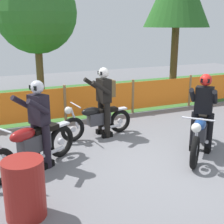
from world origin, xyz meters
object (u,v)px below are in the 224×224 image
Objects in this scene: motorcycle_third at (97,120)px; rider_third at (104,98)px; rider_trailing at (39,121)px; motorcycle_trailing at (32,146)px; oil_drum at (25,189)px; rider_lead at (203,110)px; motorcycle_lead at (200,133)px.

rider_third reaches higher than motorcycle_third.
rider_trailing reaches higher than motorcycle_third.
motorcycle_third is at bearing -176.26° from motorcycle_trailing.
rider_trailing reaches higher than motorcycle_trailing.
oil_drum is (-2.27, -2.63, -0.51)m from rider_third.
oil_drum is at bearing -30.61° from rider_lead.
motorcycle_lead is at bearing 138.57° from motorcycle_trailing.
motorcycle_third is at bearing -175.91° from rider_trailing.
rider_lead is 3.38m from rider_trailing.
rider_lead is 1.92× the size of oil_drum.
motorcycle_trailing is 1.49m from oil_drum.
rider_lead is 1.00× the size of rider_trailing.
motorcycle_trailing is at bearing -52.72° from rider_lead.
motorcycle_trailing is at bearing 27.12° from motorcycle_third.
rider_trailing is 2.06m from rider_third.
oil_drum is (-2.06, -2.60, 0.01)m from motorcycle_third.
motorcycle_lead is 3.30m from rider_trailing.
motorcycle_trailing is 2.16× the size of oil_drum.
oil_drum is at bearing -32.18° from motorcycle_lead.
rider_third is (-1.42, 1.86, 0.48)m from motorcycle_lead.
motorcycle_lead is 1.77× the size of oil_drum.
motorcycle_third is at bearing -92.42° from motorcycle_lead.
motorcycle_third is 1.12× the size of rider_lead.
motorcycle_trailing is at bearing 77.03° from oil_drum.
rider_lead is at bearing 139.03° from rider_trailing.
motorcycle_third is at bearing 51.57° from oil_drum.
rider_lead is 1.00× the size of rider_third.
oil_drum is (-3.69, -0.77, -0.03)m from motorcycle_lead.
rider_trailing is 1.92× the size of oil_drum.
rider_lead is at bearing -179.43° from motorcycle_lead.
rider_lead and rider_trailing have the same top height.
motorcycle_third is 1.12× the size of rider_trailing.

